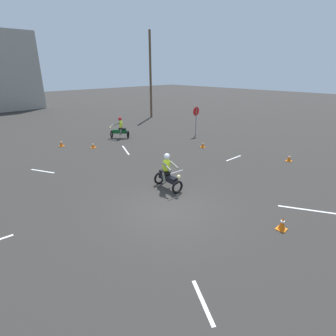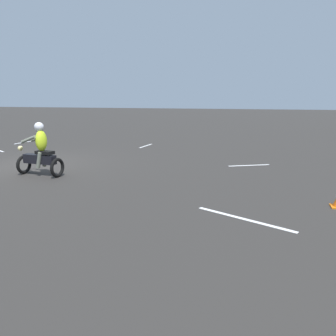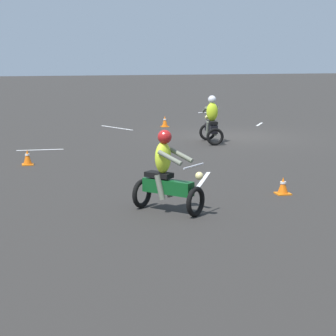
# 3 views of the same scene
# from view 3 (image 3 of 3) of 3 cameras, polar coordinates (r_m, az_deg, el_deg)

# --- Properties ---
(ground_plane) EXTENTS (120.00, 120.00, 0.00)m
(ground_plane) POSITION_cam_3_polar(r_m,az_deg,el_deg) (24.73, 5.78, 2.75)
(ground_plane) COLOR #2D2B28
(motorcycle_rider_foreground) EXTENTS (0.77, 1.54, 1.66)m
(motorcycle_rider_foreground) POSITION_cam_3_polar(r_m,az_deg,el_deg) (22.86, 3.81, 3.99)
(motorcycle_rider_foreground) COLOR black
(motorcycle_rider_foreground) RESTS_ON ground
(motorcycle_rider_background) EXTENTS (1.39, 1.44, 1.66)m
(motorcycle_rider_background) POSITION_cam_3_polar(r_m,az_deg,el_deg) (13.05, -0.13, -0.74)
(motorcycle_rider_background) COLOR black
(motorcycle_rider_background) RESTS_ON ground
(traffic_cone_near_left) EXTENTS (0.32, 0.32, 0.44)m
(traffic_cone_near_left) POSITION_cam_3_polar(r_m,az_deg,el_deg) (18.90, -12.14, 0.90)
(traffic_cone_near_left) COLOR orange
(traffic_cone_near_left) RESTS_ON ground
(traffic_cone_near_right) EXTENTS (0.32, 0.32, 0.39)m
(traffic_cone_near_right) POSITION_cam_3_polar(r_m,az_deg,el_deg) (14.97, 9.98, -1.55)
(traffic_cone_near_right) COLOR orange
(traffic_cone_near_right) RESTS_ON ground
(traffic_cone_mid_left) EXTENTS (0.32, 0.32, 0.47)m
(traffic_cone_mid_left) POSITION_cam_3_polar(r_m,az_deg,el_deg) (27.67, -0.27, 4.07)
(traffic_cone_mid_left) COLOR orange
(traffic_cone_mid_left) RESTS_ON ground
(lane_stripe_e) EXTENTS (1.50, 0.14, 0.01)m
(lane_stripe_e) POSITION_cam_3_polar(r_m,az_deg,el_deg) (21.71, -11.08, 1.57)
(lane_stripe_e) COLOR silver
(lane_stripe_e) RESTS_ON ground
(lane_stripe_ne) EXTENTS (0.98, 1.99, 0.01)m
(lane_stripe_ne) POSITION_cam_3_polar(r_m,az_deg,el_deg) (16.41, 3.07, -1.03)
(lane_stripe_ne) COLOR silver
(lane_stripe_ne) RESTS_ON ground
(lane_stripe_sw) EXTENTS (0.77, 1.21, 0.01)m
(lane_stripe_sw) POSITION_cam_3_polar(r_m,az_deg,el_deg) (28.94, 7.97, 3.80)
(lane_stripe_sw) COLOR silver
(lane_stripe_sw) RESTS_ON ground
(lane_stripe_se) EXTENTS (1.09, 1.91, 0.01)m
(lane_stripe_se) POSITION_cam_3_polar(r_m,az_deg,el_deg) (27.43, -4.49, 3.52)
(lane_stripe_se) COLOR silver
(lane_stripe_se) RESTS_ON ground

